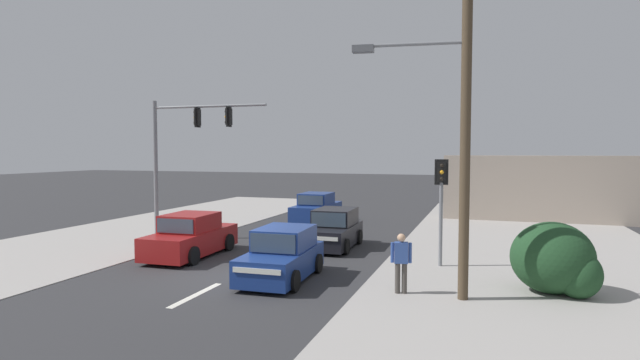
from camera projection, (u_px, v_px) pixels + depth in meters
The scene contains 16 objects.
ground_plane at pixel (232, 277), 15.15m from camera, with size 140.00×140.00×0.00m, color #303033.
lane_dash_near at pixel (196, 295), 13.25m from camera, with size 0.20×2.40×0.01m, color silver.
lane_dash_mid at pixel (272, 257), 17.99m from camera, with size 0.20×2.40×0.01m, color silver.
lane_dash_far at pixel (317, 235), 22.72m from camera, with size 0.20×2.40×0.01m, color silver.
kerb_right_verge at pixel (548, 285), 14.20m from camera, with size 10.00×44.00×0.02m, color #A39E99.
kerb_left_verge at pixel (102, 239), 21.62m from camera, with size 8.00×40.00×0.02m, color #A39E99.
utility_pole_foreground_right at pixel (460, 108), 12.56m from camera, with size 3.77×0.63×9.09m.
traffic_signal_mast at pixel (182, 144), 21.23m from camera, with size 5.29×0.48×6.00m.
pedestal_signal_right_kerb at pixel (441, 194), 16.40m from camera, with size 0.44×0.30×3.56m.
roadside_bush at pixel (556, 260), 13.30m from camera, with size 2.25×1.93×1.93m.
shopfront_wall_far at pixel (559, 189), 26.73m from camera, with size 12.00×1.00×3.60m, color #A39384.
hatchback_oncoming_mid at pixel (334, 230), 19.79m from camera, with size 1.84×3.67×1.53m.
sedan_oncoming_near at pixel (191, 237), 18.17m from camera, with size 2.00×4.29×1.56m.
hatchback_kerbside_parked at pixel (282, 256), 14.88m from camera, with size 1.88×3.69×1.53m.
sedan_crossing_left at pixel (317, 208), 27.28m from camera, with size 1.90×4.24×1.56m.
pedestrian_at_kerb at pixel (401, 260), 13.29m from camera, with size 0.55×0.29×1.63m.
Camera 1 is at (7.26, -13.34, 3.81)m, focal length 28.00 mm.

